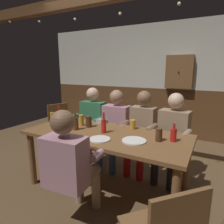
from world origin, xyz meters
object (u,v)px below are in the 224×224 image
dining_table (106,140)px  person_4 (70,163)px  person_0 (91,121)px  plate_0 (100,139)px  person_2 (141,128)px  bottle_3 (173,135)px  table_candle (56,122)px  plate_1 (134,141)px  person_1 (115,124)px  chair_empty_far_end (61,126)px  wall_dart_cabinet (179,72)px  bottle_2 (104,125)px  bottle_1 (76,123)px  pint_glass_0 (89,122)px  condiment_caddy (102,121)px  pint_glass_2 (52,118)px  person_3 (172,133)px  pint_glass_1 (133,124)px  bottle_0 (59,115)px  pint_glass_4 (159,135)px  pint_glass_3 (81,120)px

dining_table → person_4: (-0.01, -0.67, -0.01)m
person_0 → plate_0: bearing=126.6°
person_2 → bottle_3: bearing=136.6°
table_candle → plate_1: size_ratio=0.30×
person_0 → person_1: person_0 is taller
chair_empty_far_end → plate_1: size_ratio=3.31×
person_1 → wall_dart_cabinet: (0.63, 1.77, 0.80)m
chair_empty_far_end → bottle_2: (1.39, -0.73, 0.39)m
person_2 → bottle_2: bearing=72.1°
person_1 → dining_table: bearing=107.4°
bottle_1 → bottle_3: 1.21m
table_candle → bottle_2: bottle_2 is taller
person_4 → bottle_1: size_ratio=5.40×
bottle_1 → pint_glass_0: bearing=66.7°
table_candle → condiment_caddy: 0.65m
bottle_3 → chair_empty_far_end: bearing=164.3°
chair_empty_far_end → bottle_3: (2.20, -0.62, 0.37)m
plate_1 → pint_glass_2: (-1.34, 0.14, 0.07)m
person_3 → bottle_1: bearing=41.3°
table_candle → bottle_3: (1.59, 0.11, 0.04)m
table_candle → bottle_3: bearing=4.0°
person_2 → bottle_3: 0.83m
pint_glass_1 → wall_dart_cabinet: 2.24m
bottle_0 → pint_glass_4: 1.53m
person_4 → plate_1: size_ratio=4.49×
pint_glass_0 → bottle_3: bearing=-0.5°
table_candle → pint_glass_3: size_ratio=0.53×
plate_0 → pint_glass_0: size_ratio=1.54×
person_1 → bottle_1: bearing=75.7°
pint_glass_0 → pint_glass_3: size_ratio=1.02×
person_3 → pint_glass_3: person_3 is taller
person_4 → condiment_caddy: 1.09m
person_2 → table_candle: (-1.03, -0.68, 0.13)m
bottle_0 → pint_glass_1: size_ratio=1.92×
condiment_caddy → dining_table: bearing=-53.5°
bottle_0 → dining_table: bearing=-8.5°
person_1 → bottle_2: person_1 is taller
person_1 → person_3: size_ratio=1.00×
table_candle → bottle_0: bottle_0 is taller
plate_0 → condiment_caddy: bearing=119.2°
person_4 → plate_1: 0.71m
chair_empty_far_end → bottle_0: size_ratio=3.74×
bottle_1 → bottle_0: bearing=156.6°
person_3 → plate_1: 0.82m
pint_glass_0 → pint_glass_1: size_ratio=1.26×
person_2 → pint_glass_4: person_2 is taller
person_3 → bottle_1: 1.32m
bottle_1 → person_3: bearing=34.7°
plate_0 → pint_glass_2: (-0.98, 0.28, 0.07)m
person_2 → pint_glass_0: size_ratio=7.97×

